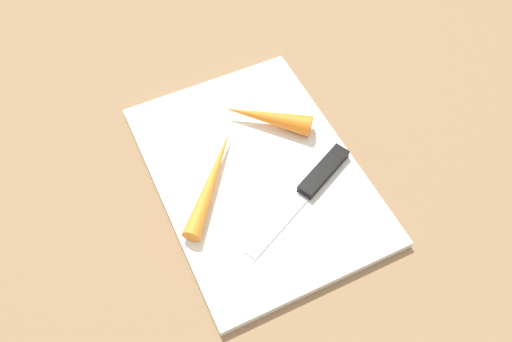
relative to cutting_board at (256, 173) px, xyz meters
The scene contains 5 objects.
ground_plane 0.01m from the cutting_board, ahead, with size 1.40×1.40×0.00m, color #8C6D4C.
cutting_board is the anchor object (origin of this frame).
knife 0.08m from the cutting_board, 54.31° to the left, with size 0.10×0.19×0.01m.
carrot_long 0.06m from the cutting_board, 95.15° to the right, with size 0.02×0.02×0.17m, color orange.
carrot_short 0.09m from the cutting_board, 144.17° to the left, with size 0.03×0.03×0.13m, color orange.
Camera 1 is at (0.35, -0.17, 0.60)m, focal length 36.85 mm.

